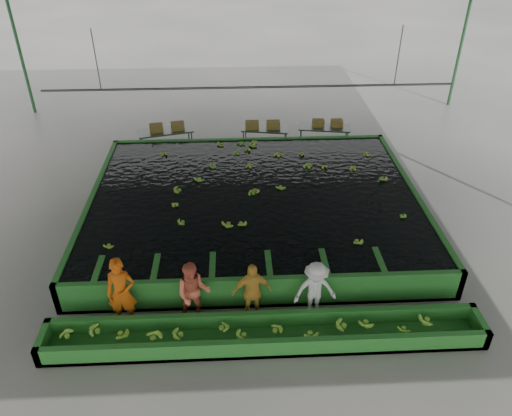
{
  "coord_description": "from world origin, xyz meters",
  "views": [
    {
      "loc": [
        -0.6,
        -11.5,
        8.76
      ],
      "look_at": [
        0.0,
        0.5,
        1.0
      ],
      "focal_mm": 35.0,
      "sensor_mm": 36.0,
      "label": 1
    }
  ],
  "objects_px": {
    "worker_b": "(193,293)",
    "box_stack_mid": "(263,128)",
    "flotation_tank": "(254,205)",
    "worker_a": "(121,293)",
    "packing_table_left": "(167,141)",
    "box_stack_right": "(327,126)",
    "box_stack_left": "(167,130)",
    "sorting_trough": "(265,334)",
    "packing_table_mid": "(265,138)",
    "worker_c": "(252,292)",
    "worker_d": "(315,290)",
    "packing_table_right": "(324,137)"
  },
  "relations": [
    {
      "from": "worker_b",
      "to": "box_stack_mid",
      "type": "bearing_deg",
      "value": 75.05
    },
    {
      "from": "flotation_tank",
      "to": "worker_a",
      "type": "bearing_deg",
      "value": -127.18
    },
    {
      "from": "packing_table_left",
      "to": "box_stack_right",
      "type": "height_order",
      "value": "box_stack_right"
    },
    {
      "from": "worker_a",
      "to": "box_stack_left",
      "type": "distance_m",
      "value": 9.01
    },
    {
      "from": "sorting_trough",
      "to": "worker_a",
      "type": "distance_m",
      "value": 3.42
    },
    {
      "from": "packing_table_mid",
      "to": "worker_a",
      "type": "bearing_deg",
      "value": -112.84
    },
    {
      "from": "worker_a",
      "to": "packing_table_mid",
      "type": "relative_size",
      "value": 1.02
    },
    {
      "from": "worker_a",
      "to": "box_stack_right",
      "type": "distance_m",
      "value": 11.19
    },
    {
      "from": "worker_a",
      "to": "packing_table_left",
      "type": "bearing_deg",
      "value": 88.05
    },
    {
      "from": "sorting_trough",
      "to": "worker_b",
      "type": "distance_m",
      "value": 1.9
    },
    {
      "from": "flotation_tank",
      "to": "box_stack_right",
      "type": "height_order",
      "value": "box_stack_right"
    },
    {
      "from": "worker_c",
      "to": "box_stack_left",
      "type": "height_order",
      "value": "worker_c"
    },
    {
      "from": "worker_b",
      "to": "box_stack_mid",
      "type": "height_order",
      "value": "worker_b"
    },
    {
      "from": "worker_d",
      "to": "packing_table_left",
      "type": "relative_size",
      "value": 0.75
    },
    {
      "from": "sorting_trough",
      "to": "worker_c",
      "type": "distance_m",
      "value": 1.01
    },
    {
      "from": "flotation_tank",
      "to": "worker_c",
      "type": "distance_m",
      "value": 4.32
    },
    {
      "from": "worker_d",
      "to": "packing_table_right",
      "type": "bearing_deg",
      "value": 74.26
    },
    {
      "from": "worker_d",
      "to": "box_stack_mid",
      "type": "bearing_deg",
      "value": 89.09
    },
    {
      "from": "packing_table_left",
      "to": "box_stack_left",
      "type": "distance_m",
      "value": 0.48
    },
    {
      "from": "worker_a",
      "to": "box_stack_left",
      "type": "height_order",
      "value": "worker_a"
    },
    {
      "from": "packing_table_left",
      "to": "box_stack_right",
      "type": "bearing_deg",
      "value": 1.69
    },
    {
      "from": "worker_c",
      "to": "packing_table_right",
      "type": "xyz_separation_m",
      "value": [
        3.22,
        9.16,
        -0.35
      ]
    },
    {
      "from": "flotation_tank",
      "to": "packing_table_mid",
      "type": "distance_m",
      "value": 5.04
    },
    {
      "from": "sorting_trough",
      "to": "packing_table_mid",
      "type": "distance_m",
      "value": 10.12
    },
    {
      "from": "packing_table_mid",
      "to": "box_stack_right",
      "type": "bearing_deg",
      "value": -1.81
    },
    {
      "from": "worker_a",
      "to": "worker_b",
      "type": "height_order",
      "value": "worker_a"
    },
    {
      "from": "worker_d",
      "to": "packing_table_left",
      "type": "distance_m",
      "value": 10.06
    },
    {
      "from": "worker_c",
      "to": "box_stack_right",
      "type": "bearing_deg",
      "value": 61.14
    },
    {
      "from": "flotation_tank",
      "to": "sorting_trough",
      "type": "distance_m",
      "value": 5.1
    },
    {
      "from": "sorting_trough",
      "to": "worker_d",
      "type": "height_order",
      "value": "worker_d"
    },
    {
      "from": "sorting_trough",
      "to": "worker_a",
      "type": "height_order",
      "value": "worker_a"
    },
    {
      "from": "worker_c",
      "to": "packing_table_left",
      "type": "height_order",
      "value": "worker_c"
    },
    {
      "from": "box_stack_mid",
      "to": "worker_b",
      "type": "bearing_deg",
      "value": -103.2
    },
    {
      "from": "flotation_tank",
      "to": "packing_table_left",
      "type": "height_order",
      "value": "packing_table_left"
    },
    {
      "from": "worker_d",
      "to": "packing_table_left",
      "type": "bearing_deg",
      "value": 110.98
    },
    {
      "from": "sorting_trough",
      "to": "box_stack_right",
      "type": "relative_size",
      "value": 8.51
    },
    {
      "from": "worker_b",
      "to": "box_stack_left",
      "type": "bearing_deg",
      "value": 97.6
    },
    {
      "from": "worker_a",
      "to": "box_stack_mid",
      "type": "bearing_deg",
      "value": 66.2
    },
    {
      "from": "worker_a",
      "to": "box_stack_mid",
      "type": "height_order",
      "value": "worker_a"
    },
    {
      "from": "worker_b",
      "to": "worker_d",
      "type": "xyz_separation_m",
      "value": [
        2.85,
        0.0,
        -0.05
      ]
    },
    {
      "from": "sorting_trough",
      "to": "worker_c",
      "type": "height_order",
      "value": "worker_c"
    },
    {
      "from": "worker_c",
      "to": "worker_d",
      "type": "height_order",
      "value": "worker_c"
    },
    {
      "from": "worker_c",
      "to": "packing_table_mid",
      "type": "height_order",
      "value": "worker_c"
    },
    {
      "from": "worker_d",
      "to": "packing_table_mid",
      "type": "xyz_separation_m",
      "value": [
        -0.58,
        9.29,
        -0.37
      ]
    },
    {
      "from": "worker_c",
      "to": "box_stack_right",
      "type": "relative_size",
      "value": 1.36
    },
    {
      "from": "worker_a",
      "to": "packing_table_left",
      "type": "xyz_separation_m",
      "value": [
        0.08,
        9.03,
        -0.45
      ]
    },
    {
      "from": "box_stack_mid",
      "to": "worker_d",
      "type": "bearing_deg",
      "value": -85.85
    },
    {
      "from": "flotation_tank",
      "to": "box_stack_right",
      "type": "bearing_deg",
      "value": 57.91
    },
    {
      "from": "box_stack_mid",
      "to": "box_stack_right",
      "type": "height_order",
      "value": "box_stack_right"
    },
    {
      "from": "packing_table_left",
      "to": "packing_table_right",
      "type": "distance_m",
      "value": 6.14
    }
  ]
}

